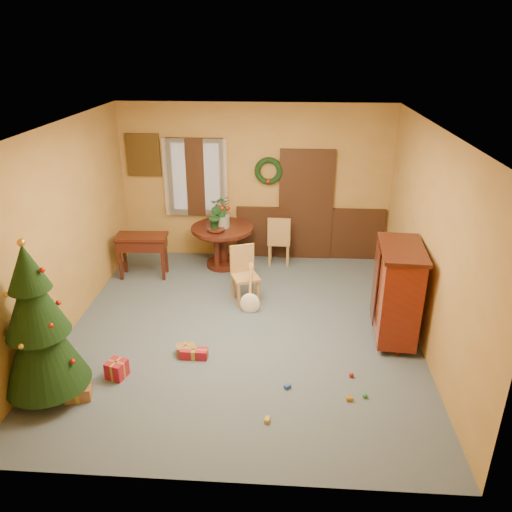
# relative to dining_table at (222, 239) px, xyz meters

# --- Properties ---
(room_envelope) EXTENTS (5.50, 5.50, 5.50)m
(room_envelope) POSITION_rel_dining_table_xyz_m (0.77, 0.52, 0.57)
(room_envelope) COLOR #3D4759
(room_envelope) RESTS_ON ground
(dining_table) EXTENTS (1.13, 1.13, 0.78)m
(dining_table) POSITION_rel_dining_table_xyz_m (0.00, 0.00, 0.00)
(dining_table) COLOR black
(dining_table) RESTS_ON floor
(urn) EXTENTS (0.28, 0.28, 0.21)m
(urn) POSITION_rel_dining_table_xyz_m (0.00, 0.00, 0.34)
(urn) COLOR slate
(urn) RESTS_ON dining_table
(centerpiece_plant) EXTENTS (0.36, 0.31, 0.40)m
(centerpiece_plant) POSITION_rel_dining_table_xyz_m (0.00, 0.00, 0.64)
(centerpiece_plant) COLOR #1E4C23
(centerpiece_plant) RESTS_ON urn
(chair_near) EXTENTS (0.51, 0.51, 0.91)m
(chair_near) POSITION_rel_dining_table_xyz_m (0.51, -1.26, -0.05)
(chair_near) COLOR olive
(chair_near) RESTS_ON floor
(chair_far) EXTENTS (0.42, 0.42, 0.95)m
(chair_far) POSITION_rel_dining_table_xyz_m (1.03, 0.15, -0.03)
(chair_far) COLOR olive
(chair_far) RESTS_ON floor
(guitar) EXTENTS (0.42, 0.54, 0.71)m
(guitar) POSITION_rel_dining_table_xyz_m (0.64, -1.67, -0.18)
(guitar) COLOR white
(guitar) RESTS_ON floor
(plant_stand) EXTENTS (0.32, 0.32, 0.82)m
(plant_stand) POSITION_rel_dining_table_xyz_m (-0.08, -0.21, -0.03)
(plant_stand) COLOR black
(plant_stand) RESTS_ON floor
(stand_plant) EXTENTS (0.28, 0.24, 0.44)m
(stand_plant) POSITION_rel_dining_table_xyz_m (-0.08, -0.21, 0.50)
(stand_plant) COLOR #19471E
(stand_plant) RESTS_ON plant_stand
(christmas_tree) EXTENTS (0.97, 0.97, 2.01)m
(christmas_tree) POSITION_rel_dining_table_xyz_m (-1.59, -3.79, 0.41)
(christmas_tree) COLOR #382111
(christmas_tree) RESTS_ON floor
(writing_desk) EXTENTS (0.90, 0.48, 0.78)m
(writing_desk) POSITION_rel_dining_table_xyz_m (-1.35, -0.51, 0.04)
(writing_desk) COLOR black
(writing_desk) RESTS_ON floor
(sideboard) EXTENTS (0.65, 1.12, 1.39)m
(sideboard) POSITION_rel_dining_table_xyz_m (2.71, -2.25, 0.20)
(sideboard) COLOR #520F09
(sideboard) RESTS_ON floor
(gift_a) EXTENTS (0.34, 0.28, 0.16)m
(gift_a) POSITION_rel_dining_table_xyz_m (-1.23, -3.83, -0.46)
(gift_a) COLOR brown
(gift_a) RESTS_ON floor
(gift_b) EXTENTS (0.28, 0.28, 0.23)m
(gift_b) POSITION_rel_dining_table_xyz_m (-0.90, -3.40, -0.43)
(gift_b) COLOR maroon
(gift_b) RESTS_ON floor
(gift_c) EXTENTS (0.29, 0.23, 0.14)m
(gift_c) POSITION_rel_dining_table_xyz_m (-0.14, -2.85, -0.48)
(gift_c) COLOR brown
(gift_c) RESTS_ON floor
(gift_d) EXTENTS (0.37, 0.15, 0.13)m
(gift_d) POSITION_rel_dining_table_xyz_m (-0.01, -2.93, -0.48)
(gift_d) COLOR maroon
(gift_d) RESTS_ON floor
(toy_a) EXTENTS (0.09, 0.09, 0.05)m
(toy_a) POSITION_rel_dining_table_xyz_m (1.24, -3.49, -0.52)
(toy_a) COLOR #214792
(toy_a) RESTS_ON floor
(toy_b) EXTENTS (0.06, 0.06, 0.06)m
(toy_b) POSITION_rel_dining_table_xyz_m (2.15, -3.60, -0.51)
(toy_b) COLOR #238127
(toy_b) RESTS_ON floor
(toy_c) EXTENTS (0.06, 0.09, 0.05)m
(toy_c) POSITION_rel_dining_table_xyz_m (1.02, -4.08, -0.52)
(toy_c) COLOR #B38921
(toy_c) RESTS_ON floor
(toy_d) EXTENTS (0.06, 0.06, 0.06)m
(toy_d) POSITION_rel_dining_table_xyz_m (2.04, -3.22, -0.51)
(toy_d) COLOR #B5180C
(toy_d) RESTS_ON floor
(toy_e) EXTENTS (0.09, 0.06, 0.05)m
(toy_e) POSITION_rel_dining_table_xyz_m (1.97, -3.66, -0.52)
(toy_e) COLOR gold
(toy_e) RESTS_ON floor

